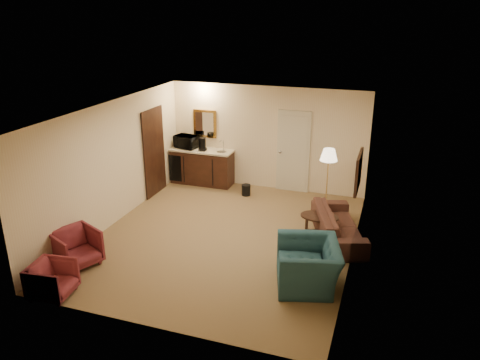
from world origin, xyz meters
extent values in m
plane|color=brown|center=(0.00, 0.00, 0.00)|extent=(6.00, 6.00, 0.00)
cube|color=beige|center=(0.00, 3.00, 1.30)|extent=(5.00, 0.02, 2.60)
cube|color=beige|center=(-2.50, 0.00, 1.30)|extent=(0.02, 6.00, 2.60)
cube|color=beige|center=(2.50, 0.00, 1.30)|extent=(0.02, 6.00, 2.60)
cube|color=white|center=(0.00, 0.00, 2.60)|extent=(5.00, 6.00, 0.02)
cube|color=beige|center=(0.70, 2.97, 1.02)|extent=(0.82, 0.06, 2.05)
cube|color=black|center=(-2.47, 1.70, 1.05)|extent=(0.06, 0.98, 2.10)
cube|color=gold|center=(-1.65, 2.97, 1.55)|extent=(0.62, 0.04, 0.72)
cube|color=#311B10|center=(2.46, 0.40, 1.55)|extent=(0.06, 0.90, 0.70)
cube|color=#3A1C12|center=(-1.65, 2.72, 0.46)|extent=(1.64, 0.58, 0.92)
imported|color=black|center=(2.15, 0.69, 0.39)|extent=(1.21, 2.10, 0.79)
imported|color=#214753|center=(1.90, -1.16, 0.50)|extent=(1.03, 1.30, 1.00)
imported|color=maroon|center=(-2.15, -1.85, 0.37)|extent=(0.91, 0.94, 0.74)
imported|color=maroon|center=(-1.90, -2.80, 0.32)|extent=(0.66, 0.69, 0.64)
cube|color=#311B10|center=(1.77, 0.68, 0.22)|extent=(0.87, 0.69, 0.44)
cube|color=gold|center=(1.70, 2.02, 0.73)|extent=(0.48, 0.48, 1.46)
cylinder|color=black|center=(-0.30, 2.28, 0.14)|extent=(0.27, 0.27, 0.27)
imported|color=black|center=(-2.10, 2.76, 1.12)|extent=(0.64, 0.44, 0.40)
cylinder|color=black|center=(-1.60, 2.66, 1.09)|extent=(0.22, 0.22, 0.33)
camera|label=1|loc=(3.00, -7.93, 4.37)|focal=35.00mm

